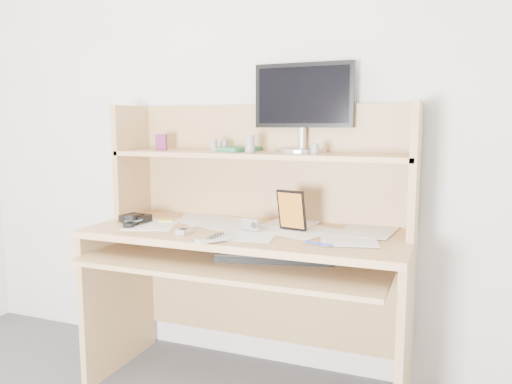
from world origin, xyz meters
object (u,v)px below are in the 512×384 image
(desk, at_px, (253,238))
(game_case, at_px, (291,210))
(keyboard, at_px, (275,256))
(monitor, at_px, (303,105))
(tv_remote, at_px, (215,239))

(desk, distance_m, game_case, 0.25)
(keyboard, bearing_deg, game_case, 54.64)
(desk, height_order, monitor, monitor)
(monitor, bearing_deg, tv_remote, -109.27)
(tv_remote, relative_size, game_case, 0.90)
(game_case, height_order, monitor, monitor)
(desk, height_order, keyboard, desk)
(desk, distance_m, monitor, 0.65)
(desk, distance_m, tv_remote, 0.35)
(tv_remote, distance_m, monitor, 0.77)
(keyboard, height_order, tv_remote, tv_remote)
(desk, relative_size, tv_remote, 8.85)
(desk, height_order, game_case, desk)
(desk, distance_m, keyboard, 0.22)
(monitor, bearing_deg, keyboard, -91.72)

